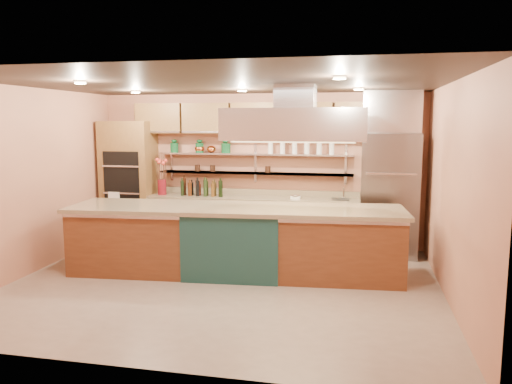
% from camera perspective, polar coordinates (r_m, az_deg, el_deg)
% --- Properties ---
extents(floor, '(6.00, 5.00, 0.02)m').
position_cam_1_polar(floor, '(7.20, -3.78, -10.60)').
color(floor, gray).
rests_on(floor, ground).
extents(ceiling, '(6.00, 5.00, 0.02)m').
position_cam_1_polar(ceiling, '(6.84, -4.00, 12.31)').
color(ceiling, black).
rests_on(ceiling, wall_back).
extents(wall_back, '(6.00, 0.04, 2.80)m').
position_cam_1_polar(wall_back, '(9.29, 0.29, 2.55)').
color(wall_back, '#BB7858').
rests_on(wall_back, floor).
extents(wall_front, '(6.00, 0.04, 2.80)m').
position_cam_1_polar(wall_front, '(4.55, -12.43, -3.40)').
color(wall_front, '#BB7858').
rests_on(wall_front, floor).
extents(wall_left, '(0.04, 5.00, 2.80)m').
position_cam_1_polar(wall_left, '(8.21, -24.48, 1.10)').
color(wall_left, '#BB7858').
rests_on(wall_left, floor).
extents(wall_right, '(0.04, 5.00, 2.80)m').
position_cam_1_polar(wall_right, '(6.72, 21.55, -0.12)').
color(wall_right, '#BB7858').
rests_on(wall_right, floor).
extents(oven_stack, '(0.95, 0.64, 2.30)m').
position_cam_1_polar(oven_stack, '(9.81, -14.26, 1.12)').
color(oven_stack, brown).
rests_on(oven_stack, floor).
extents(refrigerator, '(0.95, 0.72, 2.10)m').
position_cam_1_polar(refrigerator, '(8.81, 14.96, -0.32)').
color(refrigerator, slate).
rests_on(refrigerator, floor).
extents(back_counter, '(3.84, 0.64, 0.93)m').
position_cam_1_polar(back_counter, '(9.15, -0.40, -3.46)').
color(back_counter, tan).
rests_on(back_counter, floor).
extents(wall_shelf_lower, '(3.60, 0.26, 0.03)m').
position_cam_1_polar(wall_shelf_lower, '(9.18, -0.18, 2.17)').
color(wall_shelf_lower, silver).
rests_on(wall_shelf_lower, wall_back).
extents(wall_shelf_upper, '(3.60, 0.26, 0.03)m').
position_cam_1_polar(wall_shelf_upper, '(9.15, -0.18, 4.35)').
color(wall_shelf_upper, silver).
rests_on(wall_shelf_upper, wall_back).
extents(upper_cabinets, '(4.60, 0.36, 0.55)m').
position_cam_1_polar(upper_cabinets, '(9.08, 0.06, 8.42)').
color(upper_cabinets, brown).
rests_on(upper_cabinets, wall_back).
extents(range_hood, '(2.00, 1.00, 0.45)m').
position_cam_1_polar(range_hood, '(7.19, 4.53, 7.71)').
color(range_hood, silver).
rests_on(range_hood, ceiling).
extents(ceiling_downlights, '(4.00, 2.80, 0.02)m').
position_cam_1_polar(ceiling_downlights, '(7.03, -3.54, 11.95)').
color(ceiling_downlights, '#FFE5A5').
rests_on(ceiling_downlights, ceiling).
extents(island, '(4.98, 1.45, 1.03)m').
position_cam_1_polar(island, '(7.57, -2.42, -5.53)').
color(island, brown).
rests_on(island, floor).
extents(flower_vase, '(0.19, 0.19, 0.29)m').
position_cam_1_polar(flower_vase, '(9.52, -10.69, 0.56)').
color(flower_vase, maroon).
rests_on(flower_vase, back_counter).
extents(oil_bottle_cluster, '(0.88, 0.39, 0.27)m').
position_cam_1_polar(oil_bottle_cluster, '(9.25, -6.18, 0.40)').
color(oil_bottle_cluster, black).
rests_on(oil_bottle_cluster, back_counter).
extents(kitchen_scale, '(0.20, 0.17, 0.09)m').
position_cam_1_polar(kitchen_scale, '(8.88, 4.54, -0.48)').
color(kitchen_scale, white).
rests_on(kitchen_scale, back_counter).
extents(bar_faucet, '(0.03, 0.03, 0.21)m').
position_cam_1_polar(bar_faucet, '(8.91, 9.98, -0.17)').
color(bar_faucet, white).
rests_on(bar_faucet, back_counter).
extents(copper_kettle, '(0.19, 0.19, 0.13)m').
position_cam_1_polar(copper_kettle, '(9.35, -5.13, 4.90)').
color(copper_kettle, '#B15729').
rests_on(copper_kettle, wall_shelf_upper).
extents(green_canister, '(0.15, 0.15, 0.17)m').
position_cam_1_polar(green_canister, '(9.27, -3.37, 5.01)').
color(green_canister, '#0E431F').
rests_on(green_canister, wall_shelf_upper).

